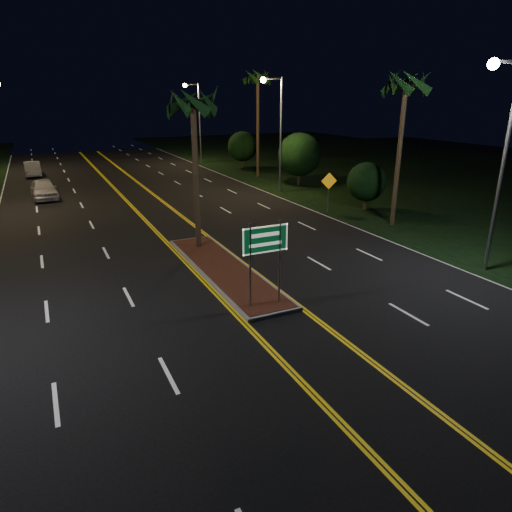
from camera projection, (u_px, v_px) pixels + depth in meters
ground at (303, 341)px, 14.93m from camera, size 120.00×120.00×0.00m
grass_right at (424, 172)px, 48.41m from camera, size 40.00×110.00×0.01m
median_island at (224, 269)px, 20.86m from camera, size 2.25×10.25×0.17m
highway_sign at (265, 247)px, 16.52m from camera, size 1.80×0.08×3.20m
streetlight_right_near at (501, 145)px, 19.08m from camera, size 1.91×0.44×9.00m
streetlight_right_mid at (277, 122)px, 36.11m from camera, size 1.91×0.44×9.00m
streetlight_right_far at (196, 114)px, 53.14m from camera, size 1.91×0.44×9.00m
palm_median at (193, 103)px, 21.47m from camera, size 2.40×2.40×8.30m
palm_right_near at (406, 84)px, 25.81m from camera, size 2.40×2.40×9.30m
palm_right_far at (258, 79)px, 42.66m from camera, size 2.40×2.40×10.30m
shrub_near at (366, 182)px, 31.70m from camera, size 2.70×2.70×3.30m
shrub_mid at (299, 155)px, 40.16m from camera, size 3.78×3.78×4.62m
shrub_far at (242, 146)px, 50.43m from camera, size 3.24×3.24×3.96m
car_near at (43, 187)px, 35.44m from camera, size 2.59×5.44×1.77m
car_far at (32, 168)px, 45.74m from camera, size 2.23×4.89×1.61m
warning_sign at (329, 186)px, 31.20m from camera, size 1.10×0.28×2.69m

